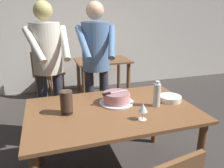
{
  "coord_description": "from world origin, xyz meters",
  "views": [
    {
      "loc": [
        -0.56,
        -1.77,
        1.61
      ],
      "look_at": [
        0.08,
        0.27,
        0.9
      ],
      "focal_mm": 35.14,
      "sensor_mm": 36.0,
      "label": 1
    }
  ],
  "objects_px": {
    "cake_on_platter": "(117,98)",
    "hurricane_lamp": "(67,102)",
    "main_dining_table": "(112,119)",
    "plate_stack": "(170,98)",
    "cake_knife": "(110,93)",
    "background_table": "(103,68)",
    "water_bottle": "(157,95)",
    "background_chair_1": "(47,73)",
    "wine_glass_near": "(143,108)",
    "person_standing_beside": "(48,62)",
    "person_cutting_cake": "(96,59)"
  },
  "relations": [
    {
      "from": "person_cutting_cake",
      "to": "cake_on_platter",
      "type": "bearing_deg",
      "value": -84.37
    },
    {
      "from": "person_cutting_cake",
      "to": "background_chair_1",
      "type": "relative_size",
      "value": 1.91
    },
    {
      "from": "person_cutting_cake",
      "to": "cake_knife",
      "type": "bearing_deg",
      "value": -91.22
    },
    {
      "from": "cake_on_platter",
      "to": "person_cutting_cake",
      "type": "bearing_deg",
      "value": 95.63
    },
    {
      "from": "main_dining_table",
      "to": "person_cutting_cake",
      "type": "xyz_separation_m",
      "value": [
        0.03,
        0.71,
        0.43
      ]
    },
    {
      "from": "water_bottle",
      "to": "background_chair_1",
      "type": "height_order",
      "value": "water_bottle"
    },
    {
      "from": "water_bottle",
      "to": "main_dining_table",
      "type": "bearing_deg",
      "value": 171.58
    },
    {
      "from": "cake_knife",
      "to": "wine_glass_near",
      "type": "height_order",
      "value": "wine_glass_near"
    },
    {
      "from": "water_bottle",
      "to": "cake_on_platter",
      "type": "bearing_deg",
      "value": 151.86
    },
    {
      "from": "cake_on_platter",
      "to": "background_table",
      "type": "height_order",
      "value": "cake_on_platter"
    },
    {
      "from": "cake_knife",
      "to": "background_table",
      "type": "height_order",
      "value": "cake_knife"
    },
    {
      "from": "main_dining_table",
      "to": "cake_knife",
      "type": "xyz_separation_m",
      "value": [
        0.01,
        0.11,
        0.22
      ]
    },
    {
      "from": "main_dining_table",
      "to": "plate_stack",
      "type": "distance_m",
      "value": 0.64
    },
    {
      "from": "background_table",
      "to": "background_chair_1",
      "type": "height_order",
      "value": "background_chair_1"
    },
    {
      "from": "hurricane_lamp",
      "to": "background_table",
      "type": "xyz_separation_m",
      "value": [
        0.9,
        2.14,
        -0.28
      ]
    },
    {
      "from": "main_dining_table",
      "to": "cake_knife",
      "type": "relative_size",
      "value": 5.73
    },
    {
      "from": "cake_knife",
      "to": "background_table",
      "type": "xyz_separation_m",
      "value": [
        0.48,
        2.06,
        -0.29
      ]
    },
    {
      "from": "hurricane_lamp",
      "to": "wine_glass_near",
      "type": "bearing_deg",
      "value": -27.56
    },
    {
      "from": "cake_on_platter",
      "to": "cake_knife",
      "type": "height_order",
      "value": "cake_knife"
    },
    {
      "from": "cake_knife",
      "to": "main_dining_table",
      "type": "bearing_deg",
      "value": -97.34
    },
    {
      "from": "person_standing_beside",
      "to": "plate_stack",
      "type": "bearing_deg",
      "value": -32.33
    },
    {
      "from": "water_bottle",
      "to": "background_chair_1",
      "type": "xyz_separation_m",
      "value": [
        -0.96,
        2.52,
        -0.37
      ]
    },
    {
      "from": "hurricane_lamp",
      "to": "background_chair_1",
      "type": "bearing_deg",
      "value": 93.0
    },
    {
      "from": "main_dining_table",
      "to": "background_table",
      "type": "height_order",
      "value": "main_dining_table"
    },
    {
      "from": "cake_knife",
      "to": "water_bottle",
      "type": "distance_m",
      "value": 0.44
    },
    {
      "from": "person_cutting_cake",
      "to": "background_table",
      "type": "xyz_separation_m",
      "value": [
        0.47,
        1.46,
        -0.5
      ]
    },
    {
      "from": "water_bottle",
      "to": "background_table",
      "type": "bearing_deg",
      "value": 88.09
    },
    {
      "from": "cake_knife",
      "to": "background_table",
      "type": "relative_size",
      "value": 0.27
    },
    {
      "from": "plate_stack",
      "to": "background_chair_1",
      "type": "distance_m",
      "value": 2.72
    },
    {
      "from": "wine_glass_near",
      "to": "water_bottle",
      "type": "relative_size",
      "value": 0.58
    },
    {
      "from": "cake_on_platter",
      "to": "background_chair_1",
      "type": "bearing_deg",
      "value": 104.84
    },
    {
      "from": "background_table",
      "to": "water_bottle",
      "type": "bearing_deg",
      "value": -91.91
    },
    {
      "from": "person_cutting_cake",
      "to": "person_standing_beside",
      "type": "xyz_separation_m",
      "value": [
        -0.55,
        0.03,
        0.0
      ]
    },
    {
      "from": "main_dining_table",
      "to": "person_standing_beside",
      "type": "bearing_deg",
      "value": 125.3
    },
    {
      "from": "water_bottle",
      "to": "wine_glass_near",
      "type": "bearing_deg",
      "value": -138.46
    },
    {
      "from": "cake_on_platter",
      "to": "wine_glass_near",
      "type": "height_order",
      "value": "wine_glass_near"
    },
    {
      "from": "plate_stack",
      "to": "wine_glass_near",
      "type": "relative_size",
      "value": 1.53
    },
    {
      "from": "cake_knife",
      "to": "background_chair_1",
      "type": "xyz_separation_m",
      "value": [
        -0.55,
        2.35,
        -0.37
      ]
    },
    {
      "from": "cake_on_platter",
      "to": "person_cutting_cake",
      "type": "height_order",
      "value": "person_cutting_cake"
    },
    {
      "from": "main_dining_table",
      "to": "cake_knife",
      "type": "distance_m",
      "value": 0.24
    },
    {
      "from": "plate_stack",
      "to": "background_table",
      "type": "xyz_separation_m",
      "value": [
        -0.13,
        2.16,
        -0.2
      ]
    },
    {
      "from": "water_bottle",
      "to": "person_standing_beside",
      "type": "height_order",
      "value": "person_standing_beside"
    },
    {
      "from": "main_dining_table",
      "to": "plate_stack",
      "type": "xyz_separation_m",
      "value": [
        0.62,
        0.01,
        0.13
      ]
    },
    {
      "from": "wine_glass_near",
      "to": "person_cutting_cake",
      "type": "xyz_separation_m",
      "value": [
        -0.15,
        0.98,
        0.22
      ]
    },
    {
      "from": "person_cutting_cake",
      "to": "person_standing_beside",
      "type": "height_order",
      "value": "same"
    },
    {
      "from": "plate_stack",
      "to": "person_standing_beside",
      "type": "bearing_deg",
      "value": 147.67
    },
    {
      "from": "main_dining_table",
      "to": "wine_glass_near",
      "type": "xyz_separation_m",
      "value": [
        0.18,
        -0.28,
        0.21
      ]
    },
    {
      "from": "main_dining_table",
      "to": "cake_on_platter",
      "type": "bearing_deg",
      "value": 54.56
    },
    {
      "from": "cake_on_platter",
      "to": "hurricane_lamp",
      "type": "height_order",
      "value": "hurricane_lamp"
    },
    {
      "from": "background_chair_1",
      "to": "water_bottle",
      "type": "bearing_deg",
      "value": -69.18
    }
  ]
}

